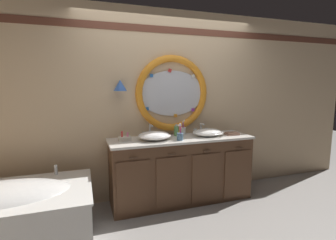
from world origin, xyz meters
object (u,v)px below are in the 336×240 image
object	(u,v)px
sink_basin_left	(155,136)
sink_basin_right	(208,132)
bathtub	(3,215)
toothbrush_holder_left	(180,136)
toothbrush_holder_right	(183,130)
toiletry_basket	(125,138)
soap_dispenser	(176,131)
folded_hand_towel	(232,134)

from	to	relation	value
sink_basin_left	sink_basin_right	world-z (taller)	sink_basin_left
bathtub	toothbrush_holder_left	size ratio (longest dim) A/B	7.38
toothbrush_holder_right	toiletry_basket	bearing A→B (deg)	-173.15
toothbrush_holder_right	toiletry_basket	world-z (taller)	toothbrush_holder_right
sink_basin_left	soap_dispenser	distance (m)	0.39
toothbrush_holder_right	bathtub	bearing A→B (deg)	-164.67
soap_dispenser	folded_hand_towel	distance (m)	0.79
soap_dispenser	folded_hand_towel	size ratio (longest dim) A/B	0.88
folded_hand_towel	toiletry_basket	distance (m)	1.50
sink_basin_left	toiletry_basket	bearing A→B (deg)	165.99
bathtub	folded_hand_towel	bearing A→B (deg)	7.21
toothbrush_holder_right	toiletry_basket	distance (m)	0.85
folded_hand_towel	bathtub	bearing A→B (deg)	-172.79
toothbrush_holder_right	folded_hand_towel	bearing A→B (deg)	-19.36
toothbrush_holder_left	toiletry_basket	xyz separation A→B (m)	(-0.67, 0.21, -0.03)
sink_basin_right	soap_dispenser	size ratio (longest dim) A/B	2.53
sink_basin_right	toothbrush_holder_left	size ratio (longest dim) A/B	1.86
sink_basin_right	toiletry_basket	xyz separation A→B (m)	(-1.13, 0.09, -0.02)
sink_basin_left	folded_hand_towel	distance (m)	1.13
folded_hand_towel	sink_basin_right	bearing A→B (deg)	174.26
toothbrush_holder_left	sink_basin_left	bearing A→B (deg)	157.87
sink_basin_right	folded_hand_towel	size ratio (longest dim) A/B	2.23
folded_hand_towel	toiletry_basket	bearing A→B (deg)	175.11
bathtub	sink_basin_left	world-z (taller)	sink_basin_left
bathtub	sink_basin_left	xyz separation A→B (m)	(1.63, 0.38, 0.60)
toothbrush_holder_left	toothbrush_holder_right	bearing A→B (deg)	61.27
sink_basin_right	toothbrush_holder_left	distance (m)	0.48
sink_basin_right	toiletry_basket	bearing A→B (deg)	175.38
sink_basin_left	toothbrush_holder_left	size ratio (longest dim) A/B	1.87
soap_dispenser	toiletry_basket	world-z (taller)	soap_dispenser
bathtub	toiletry_basket	xyz separation A→B (m)	(1.27, 0.48, 0.57)
folded_hand_towel	toiletry_basket	size ratio (longest dim) A/B	1.18
sink_basin_left	toothbrush_holder_right	xyz separation A→B (m)	(0.47, 0.19, 0.00)
toothbrush_holder_right	sink_basin_right	bearing A→B (deg)	-33.46
bathtub	sink_basin_left	distance (m)	1.78
toothbrush_holder_left	toiletry_basket	world-z (taller)	toothbrush_holder_left
toiletry_basket	bathtub	bearing A→B (deg)	-159.38
toiletry_basket	sink_basin_left	bearing A→B (deg)	-14.01
toothbrush_holder_right	toiletry_basket	xyz separation A→B (m)	(-0.84, -0.10, -0.03)
soap_dispenser	bathtub	bearing A→B (deg)	-164.70
bathtub	soap_dispenser	bearing A→B (deg)	15.30
sink_basin_right	toiletry_basket	world-z (taller)	toiletry_basket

